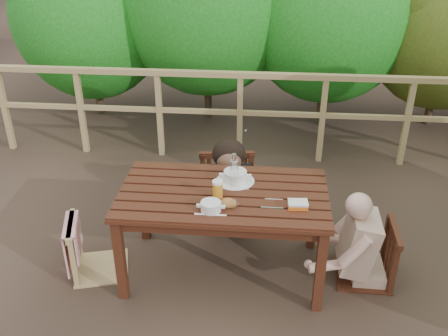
# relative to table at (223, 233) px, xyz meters

# --- Properties ---
(ground) EXTENTS (60.00, 60.00, 0.00)m
(ground) POSITION_rel_table_xyz_m (0.00, 0.00, -0.36)
(ground) COLOR #423125
(ground) RESTS_ON ground
(table) EXTENTS (1.54, 0.87, 0.71)m
(table) POSITION_rel_table_xyz_m (0.00, 0.00, 0.00)
(table) COLOR #36180D
(table) RESTS_ON ground
(chair_left) EXTENTS (0.53, 0.53, 0.87)m
(chair_left) POSITION_rel_table_xyz_m (-0.98, -0.08, 0.08)
(chair_left) COLOR tan
(chair_left) RESTS_ON ground
(chair_far) EXTENTS (0.58, 0.58, 1.04)m
(chair_far) POSITION_rel_table_xyz_m (-0.03, 0.78, 0.17)
(chair_far) COLOR #36180D
(chair_far) RESTS_ON ground
(chair_right) EXTENTS (0.44, 0.44, 0.87)m
(chair_right) POSITION_rel_table_xyz_m (1.10, 0.03, 0.08)
(chair_right) COLOR #36180D
(chair_right) RESTS_ON ground
(woman) EXTENTS (0.59, 0.70, 1.29)m
(woman) POSITION_rel_table_xyz_m (-0.03, 0.80, 0.29)
(woman) COLOR black
(woman) RESTS_ON ground
(diner_right) EXTENTS (0.62, 0.51, 1.22)m
(diner_right) POSITION_rel_table_xyz_m (1.13, 0.03, 0.25)
(diner_right) COLOR tan
(diner_right) RESTS_ON ground
(railing) EXTENTS (5.60, 0.10, 1.01)m
(railing) POSITION_rel_table_xyz_m (0.00, 2.00, 0.15)
(railing) COLOR tan
(railing) RESTS_ON ground
(soup_near) EXTENTS (0.24, 0.24, 0.08)m
(soup_near) POSITION_rel_table_xyz_m (-0.06, -0.26, 0.40)
(soup_near) COLOR white
(soup_near) RESTS_ON table
(soup_far) EXTENTS (0.30, 0.30, 0.10)m
(soup_far) POSITION_rel_table_xyz_m (0.07, 0.17, 0.41)
(soup_far) COLOR white
(soup_far) RESTS_ON table
(bread_roll) EXTENTS (0.12, 0.09, 0.07)m
(bread_roll) POSITION_rel_table_xyz_m (0.05, -0.19, 0.39)
(bread_roll) COLOR #A06E2E
(bread_roll) RESTS_ON table
(beer_glass) EXTENTS (0.08, 0.08, 0.15)m
(beer_glass) POSITION_rel_table_xyz_m (-0.03, -0.08, 0.43)
(beer_glass) COLOR orange
(beer_glass) RESTS_ON table
(bottle) EXTENTS (0.07, 0.07, 0.28)m
(bottle) POSITION_rel_table_xyz_m (0.07, 0.11, 0.49)
(bottle) COLOR silver
(bottle) RESTS_ON table
(tumbler) EXTENTS (0.06, 0.06, 0.07)m
(tumbler) POSITION_rel_table_xyz_m (0.10, -0.21, 0.39)
(tumbler) COLOR silver
(tumbler) RESTS_ON table
(butter_tub) EXTENTS (0.15, 0.11, 0.06)m
(butter_tub) POSITION_rel_table_xyz_m (0.54, -0.16, 0.39)
(butter_tub) COLOR white
(butter_tub) RESTS_ON table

